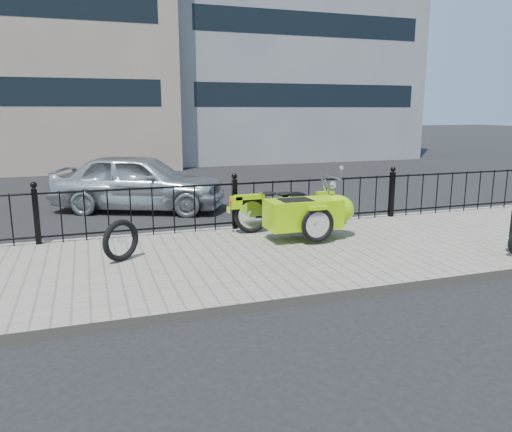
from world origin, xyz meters
name	(u,v)px	position (x,y,z in m)	size (l,w,h in m)	color
ground	(257,252)	(0.00, 0.00, 0.00)	(120.00, 120.00, 0.00)	black
sidewalk	(267,257)	(0.00, -0.50, 0.06)	(30.00, 3.80, 0.12)	slate
curb	(233,230)	(0.00, 1.44, 0.06)	(30.00, 0.10, 0.12)	gray
iron_fence	(235,205)	(0.00, 1.30, 0.59)	(14.11, 0.11, 1.08)	black
building_grey	(279,5)	(7.00, 16.99, 7.50)	(12.00, 8.01, 15.00)	gray
motorcycle_sidecar	(309,211)	(1.07, 0.25, 0.59)	(2.28, 1.48, 0.98)	black
spare_tire	(121,240)	(-2.23, -0.18, 0.44)	(0.64, 0.64, 0.09)	black
sedan_car	(139,182)	(-1.47, 4.34, 0.69)	(1.63, 4.05, 1.38)	silver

